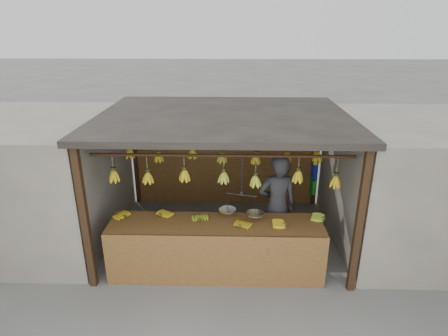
{
  "coord_description": "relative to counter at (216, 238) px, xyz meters",
  "views": [
    {
      "loc": [
        0.18,
        -6.3,
        3.84
      ],
      "look_at": [
        0.0,
        0.3,
        1.3
      ],
      "focal_mm": 30.0,
      "sensor_mm": 36.0,
      "label": 1
    }
  ],
  "objects": [
    {
      "name": "bag_bundles",
      "position": [
        2.03,
        2.58,
        0.3
      ],
      "size": [
        0.08,
        0.26,
        1.28
      ],
      "color": "red",
      "rests_on": "ground"
    },
    {
      "name": "hanging_bananas",
      "position": [
        0.08,
        1.23,
        0.93
      ],
      "size": [
        3.59,
        2.22,
        0.38
      ],
      "color": "#B39613",
      "rests_on": "ground"
    },
    {
      "name": "stall",
      "position": [
        0.09,
        1.55,
        1.27
      ],
      "size": [
        4.3,
        3.3,
        2.4
      ],
      "color": "black",
      "rests_on": "ground"
    },
    {
      "name": "neighbor_left",
      "position": [
        -3.51,
        1.23,
        0.45
      ],
      "size": [
        3.0,
        3.0,
        2.3
      ],
      "primitive_type": "cube",
      "color": "slate",
      "rests_on": "ground"
    },
    {
      "name": "ground",
      "position": [
        0.09,
        1.23,
        -0.7
      ],
      "size": [
        80.0,
        80.0,
        0.0
      ],
      "primitive_type": "plane",
      "color": "#5B5B57"
    },
    {
      "name": "balance_scale",
      "position": [
        0.39,
        0.23,
        0.41
      ],
      "size": [
        0.7,
        0.38,
        0.96
      ],
      "color": "black",
      "rests_on": "ground"
    },
    {
      "name": "vendor",
      "position": [
        1.02,
        0.74,
        0.22
      ],
      "size": [
        0.72,
        0.51,
        1.84
      ],
      "primitive_type": "imported",
      "rotation": [
        0.0,
        0.0,
        3.25
      ],
      "color": "#262628",
      "rests_on": "ground"
    },
    {
      "name": "neighbor_right",
      "position": [
        3.69,
        1.23,
        0.45
      ],
      "size": [
        3.0,
        3.0,
        2.3
      ],
      "primitive_type": "cube",
      "color": "slate",
      "rests_on": "ground"
    },
    {
      "name": "counter",
      "position": [
        0.0,
        0.0,
        0.0
      ],
      "size": [
        3.56,
        0.78,
        0.96
      ],
      "color": "brown",
      "rests_on": "ground"
    }
  ]
}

